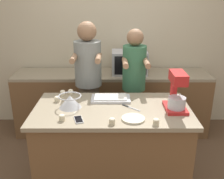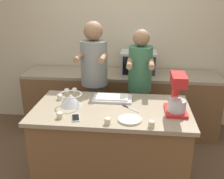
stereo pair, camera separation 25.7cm
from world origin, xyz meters
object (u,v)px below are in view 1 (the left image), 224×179
cell_phone (79,120)px  cupcake_5 (112,121)px  cupcake_2 (63,93)px  cupcake_4 (57,99)px  person_left (89,87)px  small_plate (133,119)px  cupcake_3 (62,117)px  mixing_bowl (70,101)px  baking_tray (111,98)px  knife (130,107)px  stand_mixer (176,93)px  cupcake_1 (156,122)px  person_right (134,90)px  microwave_oven (129,62)px  cupcake_0 (71,92)px

cell_phone → cupcake_5: (0.30, -0.08, 0.03)m
cupcake_2 → cupcake_4: bearing=-99.0°
cupcake_2 → cupcake_4: 0.18m
person_left → cupcake_2: bearing=-124.9°
small_plate → cupcake_4: bearing=151.7°
cupcake_5 → cupcake_3: bearing=171.3°
cell_phone → cupcake_3: 0.15m
mixing_bowl → cell_phone: size_ratio=1.46×
baking_tray → cupcake_2: bearing=166.5°
person_left → knife: (0.47, -0.69, 0.03)m
baking_tray → stand_mixer: bearing=-20.8°
stand_mixer → cupcake_5: stand_mixer is taller
person_left → knife: size_ratio=9.81×
cupcake_1 → person_right: bearing=95.9°
microwave_oven → stand_mixer: bearing=-73.9°
small_plate → cupcake_5: (-0.19, -0.09, 0.02)m
cupcake_3 → cupcake_4: (-0.13, 0.43, 0.00)m
small_plate → cupcake_3: size_ratio=3.44×
cupcake_3 → cupcake_4: same height
cupcake_0 → baking_tray: bearing=-19.2°
cell_phone → cupcake_3: bearing=-177.3°
person_right → stand_mixer: size_ratio=4.25×
stand_mixer → mixing_bowl: 1.04m
mixing_bowl → microwave_oven: microwave_oven is taller
microwave_oven → cupcake_1: microwave_oven is taller
person_left → cupcake_4: bearing=-117.6°
stand_mixer → cupcake_0: stand_mixer is taller
small_plate → cupcake_1: 0.21m
cupcake_5 → person_right: bearing=75.5°
small_plate → cupcake_2: (-0.74, 0.59, 0.02)m
cupcake_0 → cupcake_4: size_ratio=1.00×
stand_mixer → cell_phone: bearing=-165.8°
cupcake_3 → cupcake_0: bearing=91.4°
person_right → cupcake_2: 0.90m
person_left → small_plate: bearing=-63.2°
stand_mixer → baking_tray: stand_mixer is taller
cupcake_3 → cupcake_4: bearing=106.5°
knife → mixing_bowl: bearing=179.4°
cupcake_0 → cupcake_3: size_ratio=1.00×
mixing_bowl → cupcake_5: size_ratio=3.73×
cupcake_2 → cupcake_3: size_ratio=1.00×
microwave_oven → cupcake_0: microwave_oven is taller
person_right → cupcake_5: (-0.27, -1.04, 0.10)m
cupcake_0 → cupcake_3: 0.64m
knife → cupcake_2: cupcake_2 is taller
baking_tray → cupcake_5: 0.55m
mixing_bowl → cupcake_5: 0.55m
baking_tray → cell_phone: size_ratio=2.62×
cupcake_1 → cupcake_4: 1.08m
baking_tray → cupcake_4: (-0.56, -0.05, 0.01)m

